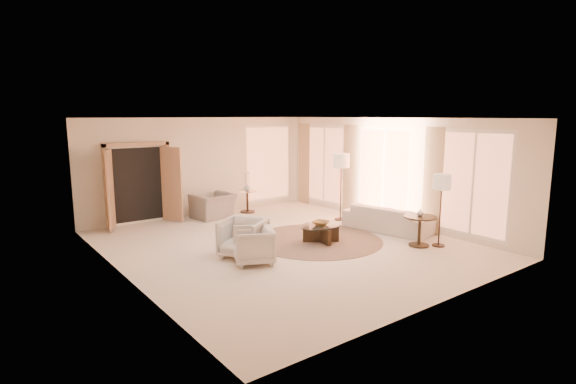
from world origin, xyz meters
TOP-DOWN VIEW (x-y plane):
  - room at (0.00, 0.00)m, footprint 7.04×8.04m
  - windows_right at (3.45, 0.10)m, footprint 0.10×6.40m
  - window_back_corner at (2.30, 3.95)m, footprint 1.70×0.10m
  - curtains_right at (3.40, 1.00)m, footprint 0.06×5.20m
  - french_doors at (-1.90, 3.82)m, footprint 1.95×0.66m
  - area_rug at (0.80, -0.17)m, footprint 3.74×3.74m
  - sofa at (2.78, -0.58)m, footprint 1.26×2.30m
  - armchair_left at (-1.18, -0.17)m, footprint 1.12×1.13m
  - armchair_right at (-1.24, -0.66)m, footprint 0.96×0.98m
  - accent_chair at (-0.03, 3.34)m, footprint 1.16×0.85m
  - coffee_table at (0.78, -0.35)m, footprint 1.43×1.43m
  - end_table at (2.32, -1.88)m, footprint 0.72×0.72m
  - side_table at (1.15, 3.40)m, footprint 0.57×0.57m
  - floor_lamp_near at (2.67, 1.00)m, footprint 0.45×0.45m
  - floor_lamp_far at (2.66, -2.15)m, footprint 0.39×0.39m
  - bowl at (0.78, -0.35)m, footprint 0.48×0.48m
  - end_vase at (2.32, -1.88)m, footprint 0.19×0.19m
  - side_vase at (1.15, 3.40)m, footprint 0.25×0.25m

SIDE VIEW (x-z plane):
  - area_rug at x=0.80m, z-range 0.00..0.01m
  - coffee_table at x=0.78m, z-range 0.05..0.46m
  - sofa at x=2.78m, z-range 0.00..0.64m
  - armchair_right at x=-1.24m, z-range 0.00..0.77m
  - side_table at x=1.15m, z-range 0.07..0.73m
  - armchair_left at x=-1.18m, z-range 0.00..0.87m
  - bowl at x=0.78m, z-range 0.40..0.50m
  - accent_chair at x=-0.03m, z-range 0.00..0.92m
  - end_table at x=2.32m, z-range 0.12..0.80m
  - end_vase at x=2.32m, z-range 0.67..0.83m
  - side_vase at x=1.15m, z-range 0.65..0.87m
  - french_doors at x=-1.90m, z-range -0.01..2.15m
  - curtains_right at x=3.40m, z-range 0.00..2.60m
  - windows_right at x=3.45m, z-range 0.15..2.55m
  - window_back_corner at x=2.30m, z-range 0.15..2.55m
  - floor_lamp_far at x=2.66m, z-range 0.56..2.17m
  - room at x=0.00m, z-range -0.02..2.81m
  - floor_lamp_near at x=2.67m, z-range 0.65..2.49m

